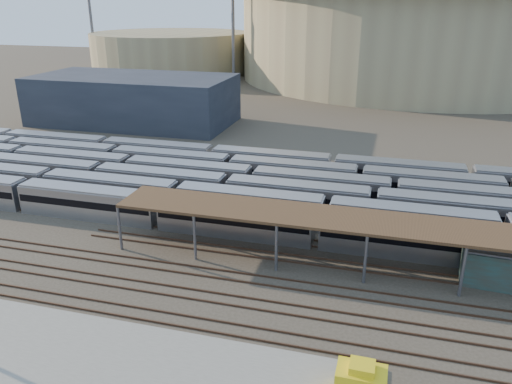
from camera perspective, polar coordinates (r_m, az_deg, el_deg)
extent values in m
plane|color=#383026|center=(51.86, -8.03, -8.21)|extent=(420.00, 420.00, 0.00)
cube|color=gray|center=(43.44, -22.49, -16.15)|extent=(50.00, 9.00, 0.20)
cube|color=#A8A7AC|center=(60.16, -11.02, -2.17)|extent=(112.00, 2.90, 3.60)
cube|color=#A8A7AC|center=(63.45, -8.99, -0.77)|extent=(112.00, 2.90, 3.60)
cube|color=#A8A7AC|center=(65.30, -3.42, 0.11)|extent=(112.00, 2.90, 3.60)
cube|color=#A8A7AC|center=(68.40, -0.46, 1.15)|extent=(112.00, 2.90, 3.60)
cube|color=#A8A7AC|center=(73.47, -3.03, 2.57)|extent=(112.00, 2.90, 3.60)
cube|color=#A8A7AC|center=(78.59, -5.02, 3.77)|extent=(112.00, 2.90, 3.60)
cylinder|color=#5A595E|center=(55.15, -15.32, -4.00)|extent=(0.30, 0.30, 5.00)
cylinder|color=#5A595E|center=(59.41, -12.75, -1.89)|extent=(0.30, 0.30, 5.00)
cylinder|color=#5A595E|center=(51.54, -7.02, -5.20)|extent=(0.30, 0.30, 5.00)
cylinder|color=#5A595E|center=(56.08, -4.96, -2.85)|extent=(0.30, 0.30, 5.00)
cylinder|color=#5A595E|center=(49.18, 2.34, -6.42)|extent=(0.30, 0.30, 5.00)
cylinder|color=#5A595E|center=(53.91, 3.65, -3.84)|extent=(0.30, 0.30, 5.00)
cylinder|color=#5A595E|center=(48.24, 12.39, -7.53)|extent=(0.30, 0.30, 5.00)
cylinder|color=#5A595E|center=(53.06, 12.77, -4.79)|extent=(0.30, 0.30, 5.00)
cylinder|color=#5A595E|center=(48.82, 22.56, -8.42)|extent=(0.30, 0.30, 5.00)
cylinder|color=#5A595E|center=(53.58, 21.98, -5.63)|extent=(0.30, 0.30, 5.00)
cube|color=#3B2918|center=(49.59, 17.78, -3.84)|extent=(60.00, 6.00, 0.30)
cube|color=#4C3323|center=(50.44, -8.81, -9.05)|extent=(170.00, 0.12, 0.18)
cube|color=#4C3323|center=(51.62, -8.14, -8.25)|extent=(170.00, 0.12, 0.18)
cube|color=#4C3323|center=(47.38, -10.78, -11.36)|extent=(170.00, 0.12, 0.18)
cube|color=#4C3323|center=(48.51, -10.01, -10.46)|extent=(170.00, 0.12, 0.18)
cube|color=#4C3323|center=(44.47, -13.06, -13.97)|extent=(170.00, 0.12, 0.18)
cube|color=#4C3323|center=(45.54, -12.17, -12.96)|extent=(170.00, 0.12, 0.18)
cylinder|color=gray|center=(181.63, 18.10, 16.73)|extent=(116.00, 116.00, 28.00)
cylinder|color=gray|center=(189.31, -9.65, 15.45)|extent=(56.00, 56.00, 14.00)
cube|color=#1E232D|center=(112.03, -13.82, 10.23)|extent=(42.00, 20.00, 10.00)
cylinder|color=#5A595E|center=(159.00, -2.64, 18.63)|extent=(1.00, 1.00, 36.00)
cylinder|color=#5A595E|center=(191.81, -18.33, 18.10)|extent=(1.00, 1.00, 36.00)
cylinder|color=#5A595E|center=(203.34, 7.65, 19.05)|extent=(1.00, 1.00, 36.00)
cube|color=gold|center=(36.56, 11.87, -20.54)|extent=(3.37, 2.14, 2.09)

